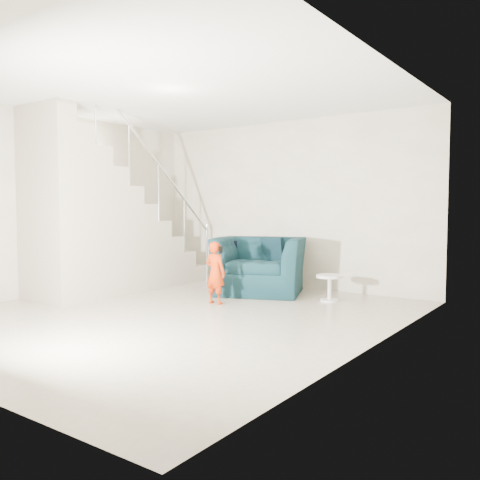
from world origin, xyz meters
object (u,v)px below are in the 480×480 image
(side_table, at_px, (330,284))
(staircase, at_px, (100,231))
(armchair, at_px, (260,265))
(toddler, at_px, (215,273))

(side_table, distance_m, staircase, 3.52)
(armchair, xyz_separation_m, staircase, (-2.00, -1.36, 0.53))
(toddler, bearing_deg, staircase, 8.08)
(toddler, distance_m, side_table, 1.59)
(armchair, distance_m, staircase, 2.48)
(toddler, relative_size, side_table, 2.29)
(side_table, bearing_deg, toddler, -138.09)
(staircase, bearing_deg, toddler, 8.39)
(toddler, relative_size, staircase, 0.23)
(toddler, xyz_separation_m, staircase, (-1.99, -0.29, 0.53))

